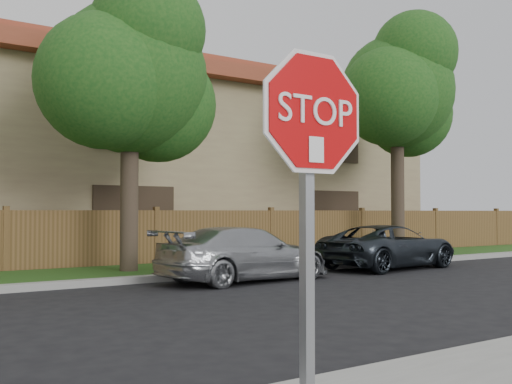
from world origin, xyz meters
TOP-DOWN VIEW (x-y plane):
  - far_curb at (0.00, 8.15)m, footprint 70.00×0.30m
  - grass_strip at (0.00, 9.80)m, footprint 70.00×3.00m
  - fence at (0.00, 11.40)m, footprint 70.00×0.12m
  - tree_mid at (2.52, 9.57)m, footprint 4.80×3.90m
  - tree_right at (12.02, 9.57)m, footprint 4.80×3.90m
  - stop_sign at (-0.93, -1.48)m, footprint 1.01×0.13m
  - sedan_right at (4.21, 7.11)m, footprint 4.36×2.10m
  - sedan_far_right at (9.15, 7.42)m, footprint 4.49×2.43m

SIDE VIEW (x-z plane):
  - grass_strip at x=0.00m, z-range 0.00..0.12m
  - far_curb at x=0.00m, z-range 0.00..0.15m
  - sedan_far_right at x=9.15m, z-range 0.00..1.20m
  - sedan_right at x=4.21m, z-range 0.00..1.22m
  - fence at x=0.00m, z-range 0.00..1.60m
  - stop_sign at x=-0.93m, z-range 0.55..3.11m
  - tree_mid at x=2.52m, z-range 1.20..8.55m
  - tree_right at x=12.02m, z-range 1.47..9.67m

